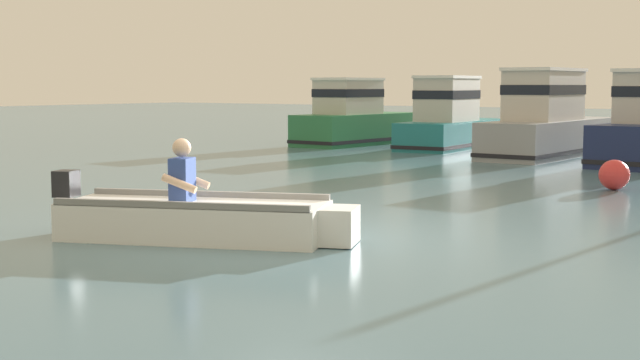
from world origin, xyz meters
name	(u,v)px	position (x,y,z in m)	size (l,w,h in m)	color
ground_plane	(296,235)	(0.00, 0.00, 0.00)	(120.00, 120.00, 0.00)	slate
rowboat_with_person	(200,218)	(-0.75, -0.88, 0.25)	(3.59, 2.20, 1.19)	white
moored_boat_green	(354,120)	(-8.31, 14.28, 0.76)	(1.95, 4.70, 2.03)	#287042
moored_boat_teal	(451,122)	(-5.19, 14.57, 0.76)	(1.87, 4.99, 2.08)	#1E727A
moored_boat_grey	(549,124)	(-1.83, 13.41, 0.82)	(1.79, 5.90, 2.24)	gray
mooring_buoy	(614,175)	(1.77, 6.90, 0.26)	(0.53, 0.53, 0.53)	red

